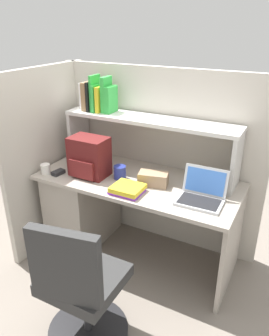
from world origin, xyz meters
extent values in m
plane|color=slate|center=(0.00, 0.00, 0.00)|extent=(8.00, 8.00, 0.00)
cube|color=#AAA093|center=(0.00, 0.00, 0.71)|extent=(1.60, 0.70, 0.03)
cube|color=#9D9388|center=(-0.55, 0.00, 0.35)|extent=(0.40, 0.64, 0.70)
cube|color=#9D9388|center=(0.78, 0.00, 0.35)|extent=(0.03, 0.64, 0.70)
cube|color=#BCB5A8|center=(0.00, 0.38, 0.78)|extent=(1.84, 0.05, 1.55)
cube|color=#BCB5A8|center=(-0.85, -0.05, 0.78)|extent=(0.05, 1.06, 1.55)
cube|color=beige|center=(-0.70, 0.20, 0.94)|extent=(0.03, 0.28, 0.42)
cube|color=beige|center=(0.70, 0.20, 0.94)|extent=(0.03, 0.28, 0.42)
cube|color=silver|center=(0.00, 0.20, 1.17)|extent=(1.44, 0.28, 0.03)
cube|color=white|center=(-0.61, 0.20, 1.29)|extent=(0.02, 0.14, 0.23)
cube|color=olive|center=(-0.57, 0.20, 1.30)|extent=(0.04, 0.17, 0.23)
cube|color=black|center=(-0.53, 0.19, 1.30)|extent=(0.02, 0.17, 0.24)
cube|color=green|center=(-0.50, 0.20, 1.33)|extent=(0.02, 0.14, 0.29)
cube|color=green|center=(-0.47, 0.20, 1.29)|extent=(0.02, 0.17, 0.22)
cube|color=yellow|center=(-0.44, 0.19, 1.28)|extent=(0.03, 0.14, 0.21)
cube|color=green|center=(-0.40, 0.21, 1.32)|extent=(0.04, 0.14, 0.29)
cube|color=green|center=(-0.35, 0.21, 1.29)|extent=(0.04, 0.15, 0.21)
cube|color=#B7BABF|center=(0.55, -0.13, 0.74)|extent=(0.31, 0.23, 0.02)
cube|color=black|center=(0.55, -0.14, 0.75)|extent=(0.28, 0.18, 0.00)
cube|color=#B7BABF|center=(0.54, -0.01, 0.85)|extent=(0.31, 0.07, 0.20)
cube|color=#3F72CC|center=(0.54, -0.02, 0.85)|extent=(0.27, 0.05, 0.16)
cube|color=#591919|center=(-0.38, -0.10, 0.89)|extent=(0.30, 0.20, 0.32)
cube|color=maroon|center=(-0.38, -0.20, 0.82)|extent=(0.22, 0.04, 0.14)
cube|color=#262628|center=(-0.62, -0.21, 0.75)|extent=(0.07, 0.11, 0.03)
cylinder|color=white|center=(-0.72, -0.25, 0.77)|extent=(0.08, 0.08, 0.08)
cube|color=#9E7F60|center=(0.15, -0.02, 0.78)|extent=(0.24, 0.17, 0.10)
cylinder|color=navy|center=(-0.13, -0.05, 0.78)|extent=(0.10, 0.10, 0.11)
cube|color=purple|center=(0.03, -0.22, 0.74)|extent=(0.22, 0.19, 0.02)
cube|color=yellow|center=(0.04, -0.22, 0.77)|extent=(0.22, 0.20, 0.03)
cylinder|color=black|center=(0.09, -0.86, 0.02)|extent=(0.52, 0.52, 0.04)
cylinder|color=#262628|center=(0.09, -0.86, 0.24)|extent=(0.05, 0.05, 0.41)
cube|color=#2D2D2D|center=(0.09, -0.86, 0.45)|extent=(0.44, 0.44, 0.08)
cube|color=#2D2D2D|center=(0.12, -1.05, 0.71)|extent=(0.40, 0.13, 0.44)
camera|label=1|loc=(1.07, -2.08, 1.88)|focal=35.30mm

